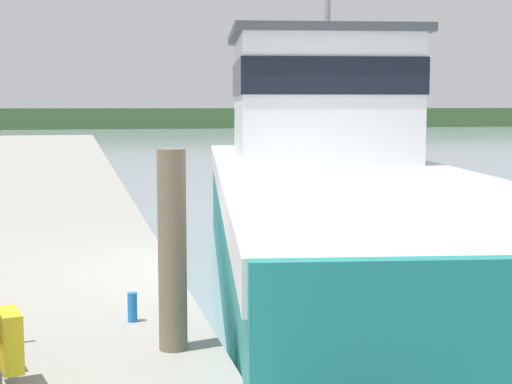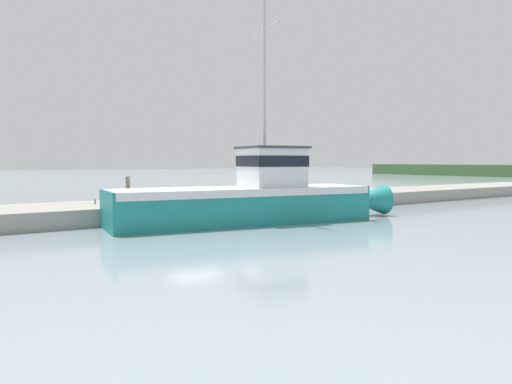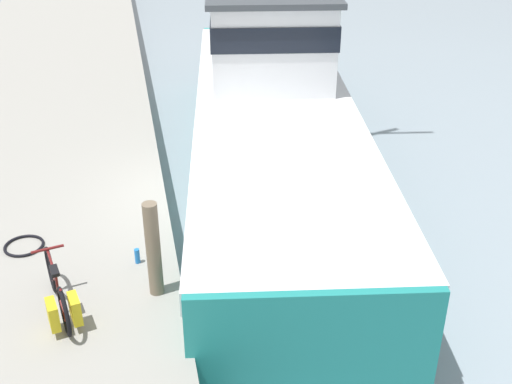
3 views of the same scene
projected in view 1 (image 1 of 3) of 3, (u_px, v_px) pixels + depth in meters
The scene contains 5 objects.
ground_plane at pixel (267, 341), 8.62m from camera, with size 320.00×320.00×0.00m, color #84939E.
far_shoreline at pixel (345, 118), 95.11m from camera, with size 180.00×5.00×2.30m, color #426638.
fishing_boat_main at pixel (330, 196), 11.32m from camera, with size 5.16×15.15×11.13m.
mooring_post at pixel (172, 250), 5.54m from camera, with size 0.20×0.20×1.44m, color #756651.
water_bottle_by_bike at pixel (132, 307), 6.32m from camera, with size 0.08×0.08×0.24m, color blue.
Camera 1 is at (-2.01, -8.14, 2.57)m, focal length 55.00 mm.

